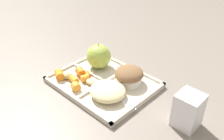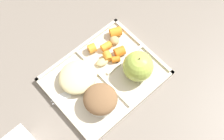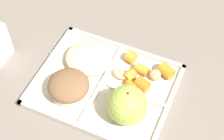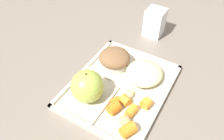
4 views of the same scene
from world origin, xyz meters
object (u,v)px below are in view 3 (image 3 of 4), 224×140
object	(u,v)px
plastic_fork	(71,64)
bran_muffin	(69,87)
lunch_tray	(105,86)
green_apple	(127,105)

from	to	relation	value
plastic_fork	bran_muffin	bearing A→B (deg)	116.40
lunch_tray	green_apple	size ratio (longest dim) A/B	3.47
green_apple	plastic_fork	size ratio (longest dim) A/B	0.63
bran_muffin	green_apple	bearing A→B (deg)	180.00
lunch_tray	green_apple	world-z (taller)	green_apple
green_apple	bran_muffin	size ratio (longest dim) A/B	0.98
green_apple	plastic_fork	xyz separation A→B (m)	(0.18, -0.08, -0.04)
lunch_tray	green_apple	bearing A→B (deg)	144.55
lunch_tray	plastic_fork	size ratio (longest dim) A/B	2.17
bran_muffin	plastic_fork	bearing A→B (deg)	-63.60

